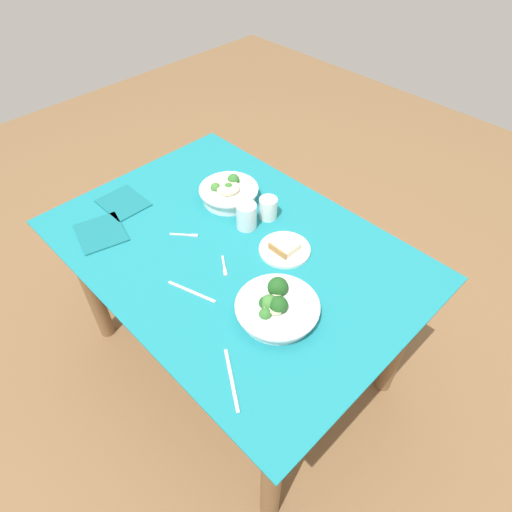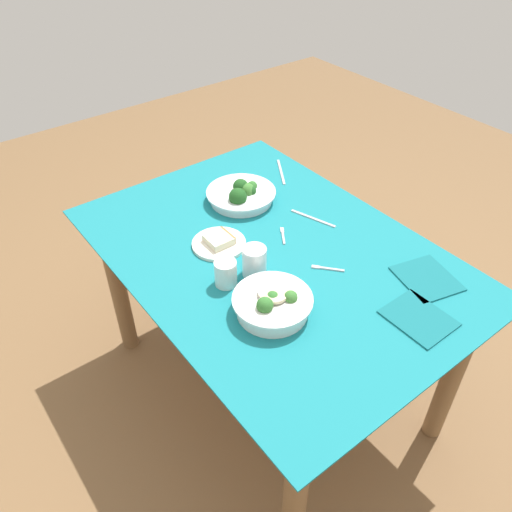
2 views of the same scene
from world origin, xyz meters
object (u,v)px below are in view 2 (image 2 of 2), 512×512
fork_by_near_bowl (326,268)px  napkin_folded_lower (419,318)px  bread_side_plate (219,242)px  water_glass_center (226,273)px  table_knife_left (281,172)px  napkin_folded_upper (427,279)px  broccoli_bowl_far (273,304)px  fork_by_far_bowl (283,235)px  broccoli_bowl_near (242,195)px  water_glass_side (254,262)px  table_knife_right (313,218)px

fork_by_near_bowl → napkin_folded_lower: bearing=149.9°
bread_side_plate → fork_by_near_bowl: bearing=-147.0°
water_glass_center → bread_side_plate: bearing=-28.1°
table_knife_left → napkin_folded_upper: 0.80m
broccoli_bowl_far → water_glass_center: 0.19m
fork_by_far_bowl → broccoli_bowl_near: bearing=31.6°
water_glass_side → broccoli_bowl_near: bearing=-30.8°
fork_by_far_bowl → table_knife_right: (0.01, -0.15, -0.00)m
bread_side_plate → table_knife_left: size_ratio=0.93×
water_glass_side → table_knife_left: water_glass_side is taller
napkin_folded_upper → water_glass_side: bearing=49.7°
bread_side_plate → water_glass_side: (-0.19, -0.01, 0.04)m
broccoli_bowl_near → bread_side_plate: (-0.17, 0.22, -0.02)m
water_glass_side → bread_side_plate: bearing=1.6°
broccoli_bowl_far → fork_by_near_bowl: broccoli_bowl_far is taller
fork_by_far_bowl → napkin_folded_upper: 0.51m
broccoli_bowl_near → table_knife_left: size_ratio=1.33×
water_glass_center → fork_by_far_bowl: (0.08, -0.30, -0.04)m
water_glass_center → water_glass_side: bearing=-100.4°
broccoli_bowl_near → table_knife_right: (-0.26, -0.14, -0.03)m
napkin_folded_upper → broccoli_bowl_near: bearing=15.6°
bread_side_plate → napkin_folded_upper: size_ratio=1.00×
bread_side_plate → table_knife_right: 0.37m
bread_side_plate → napkin_folded_upper: (-0.55, -0.43, -0.01)m
fork_by_near_bowl → napkin_folded_lower: size_ratio=0.47×
water_glass_center → fork_by_far_bowl: 0.32m
water_glass_center → napkin_folded_upper: bearing=-125.8°
broccoli_bowl_far → water_glass_side: 0.18m
fork_by_far_bowl → table_knife_left: 0.44m
broccoli_bowl_near → water_glass_side: water_glass_side is taller
bread_side_plate → fork_by_far_bowl: (-0.09, -0.21, -0.01)m
water_glass_side → table_knife_right: (0.11, -0.36, -0.05)m
broccoli_bowl_far → water_glass_side: water_glass_side is taller
water_glass_center → fork_by_far_bowl: size_ratio=1.03×
water_glass_center → table_knife_left: water_glass_center is taller
water_glass_center → fork_by_far_bowl: bearing=-74.7°
broccoli_bowl_near → fork_by_near_bowl: broccoli_bowl_near is taller
water_glass_center → water_glass_side: (-0.02, -0.10, 0.01)m
table_knife_left → table_knife_right: (-0.33, 0.12, 0.00)m
water_glass_side → fork_by_near_bowl: 0.24m
broccoli_bowl_far → table_knife_left: size_ratio=1.19×
broccoli_bowl_near → napkin_folded_lower: broccoli_bowl_near is taller
broccoli_bowl_near → napkin_folded_lower: 0.82m
water_glass_center → napkin_folded_upper: 0.64m
fork_by_near_bowl → broccoli_bowl_near: bearing=-42.6°
broccoli_bowl_far → napkin_folded_upper: size_ratio=1.28×
table_knife_right → napkin_folded_upper: (-0.47, -0.06, 0.00)m
napkin_folded_lower → fork_by_near_bowl: bearing=10.4°
broccoli_bowl_far → table_knife_left: 0.82m
table_knife_right → water_glass_center: bearing=-96.2°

